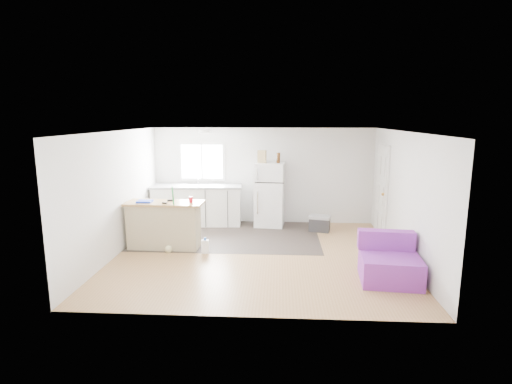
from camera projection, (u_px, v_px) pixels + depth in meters
room at (258, 195)px, 7.62m from camera, size 5.51×5.01×2.41m
vinyl_zone at (229, 235)px, 9.11m from camera, size 4.05×2.50×0.00m
window at (202, 162)px, 10.09m from camera, size 1.18×0.06×0.98m
interior_door at (382, 191)px, 9.02m from camera, size 0.11×0.92×2.10m
ceiling_fixture at (206, 131)px, 8.65m from camera, size 0.30×0.30×0.07m
kitchen_cabinets at (197, 205)px, 9.96m from camera, size 2.27×0.84×1.29m
peninsula at (164, 225)px, 8.19m from camera, size 1.58×0.64×0.96m
refrigerator at (270, 194)px, 9.80m from camera, size 0.76×0.73×1.57m
cooler at (320, 223)px, 9.42m from camera, size 0.55×0.44×0.37m
purple_seat at (389, 264)px, 6.58m from camera, size 1.01×0.96×0.77m
cleaner_jug at (205, 246)px, 7.91m from camera, size 0.16×0.12×0.32m
mop at (170, 241)px, 7.96m from camera, size 0.22×0.38×1.35m
red_cup at (191, 200)px, 8.04m from camera, size 0.09×0.09×0.12m
blue_tray at (145, 201)px, 8.08m from camera, size 0.30×0.22×0.04m
tool_a at (171, 200)px, 8.19m from camera, size 0.15×0.09×0.03m
tool_b at (165, 203)px, 7.94m from camera, size 0.11×0.07×0.03m
cardboard_box at (262, 157)px, 9.59m from camera, size 0.22×0.15×0.30m
bottle_left at (279, 158)px, 9.53m from camera, size 0.09×0.09×0.25m
bottle_right at (278, 158)px, 9.57m from camera, size 0.08×0.08×0.25m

